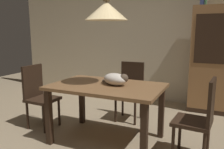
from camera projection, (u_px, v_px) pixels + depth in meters
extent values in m
cube|color=beige|center=(152.00, 30.00, 4.79)|extent=(6.40, 0.10, 2.90)
cube|color=brown|center=(107.00, 86.00, 2.97)|extent=(1.40, 0.90, 0.04)
cube|color=black|center=(49.00, 117.00, 2.94)|extent=(0.07, 0.07, 0.71)
cube|color=black|center=(144.00, 135.00, 2.43)|extent=(0.07, 0.07, 0.71)
cube|color=black|center=(82.00, 101.00, 3.64)|extent=(0.07, 0.07, 0.71)
cube|color=black|center=(161.00, 112.00, 3.13)|extent=(0.07, 0.07, 0.71)
cube|color=black|center=(192.00, 122.00, 2.59)|extent=(0.43, 0.43, 0.04)
cube|color=black|center=(211.00, 102.00, 2.46)|extent=(0.06, 0.38, 0.48)
cylinder|color=black|center=(180.00, 133.00, 2.84)|extent=(0.04, 0.04, 0.41)
cylinder|color=black|center=(173.00, 144.00, 2.57)|extent=(0.04, 0.04, 0.41)
cylinder|color=black|center=(208.00, 138.00, 2.69)|extent=(0.04, 0.04, 0.41)
cube|color=black|center=(129.00, 94.00, 3.74)|extent=(0.41, 0.41, 0.04)
cube|color=black|center=(132.00, 76.00, 3.85)|extent=(0.38, 0.05, 0.48)
cylinder|color=black|center=(116.00, 109.00, 3.69)|extent=(0.04, 0.04, 0.41)
cylinder|color=black|center=(135.00, 112.00, 3.57)|extent=(0.04, 0.04, 0.41)
cylinder|color=black|center=(123.00, 104.00, 3.98)|extent=(0.04, 0.04, 0.41)
cylinder|color=black|center=(141.00, 106.00, 3.86)|extent=(0.04, 0.04, 0.41)
cube|color=black|center=(43.00, 99.00, 3.45)|extent=(0.41, 0.41, 0.04)
cube|color=black|center=(33.00, 81.00, 3.48)|extent=(0.05, 0.38, 0.48)
cylinder|color=black|center=(44.00, 119.00, 3.28)|extent=(0.04, 0.04, 0.41)
cylinder|color=black|center=(59.00, 112.00, 3.56)|extent=(0.04, 0.04, 0.41)
cylinder|color=black|center=(28.00, 116.00, 3.42)|extent=(0.04, 0.04, 0.41)
cylinder|color=black|center=(43.00, 109.00, 3.70)|extent=(0.04, 0.04, 0.41)
ellipsoid|color=beige|center=(115.00, 79.00, 2.95)|extent=(0.39, 0.32, 0.15)
sphere|color=brown|center=(124.00, 78.00, 2.87)|extent=(0.11, 0.11, 0.11)
cylinder|color=brown|center=(109.00, 81.00, 3.06)|extent=(0.18, 0.04, 0.04)
cone|color=beige|center=(106.00, 11.00, 2.80)|extent=(0.52, 0.52, 0.22)
cube|color=olive|center=(224.00, 61.00, 4.02)|extent=(1.10, 0.44, 1.85)
cube|color=black|center=(220.00, 110.00, 4.18)|extent=(1.12, 0.45, 0.08)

